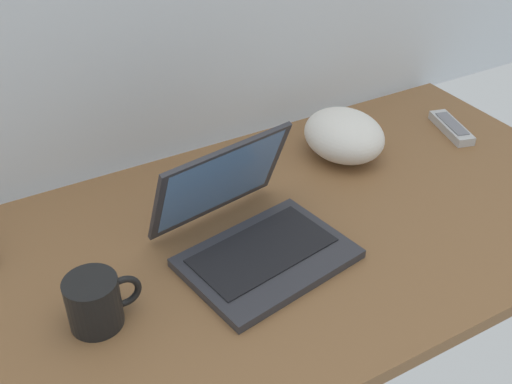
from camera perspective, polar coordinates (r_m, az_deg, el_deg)
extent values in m
cube|color=brown|center=(1.25, 0.47, -4.92)|extent=(1.60, 0.76, 0.03)
cube|color=#2D2D33|center=(1.18, 1.07, -6.17)|extent=(0.34, 0.27, 0.02)
cube|color=black|center=(1.18, 0.61, -5.41)|extent=(0.29, 0.18, 0.00)
cube|color=#2D2D33|center=(1.21, -3.36, 1.06)|extent=(0.31, 0.13, 0.19)
cube|color=#4C72A5|center=(1.20, -3.21, 1.03)|extent=(0.28, 0.11, 0.16)
cylinder|color=black|center=(1.07, -14.84, -9.89)|extent=(0.09, 0.09, 0.10)
torus|color=black|center=(1.08, -12.22, -9.03)|extent=(0.07, 0.01, 0.07)
cylinder|color=brown|center=(1.05, -15.18, -8.27)|extent=(0.08, 0.08, 0.00)
cube|color=#B7B7B7|center=(1.67, 17.68, 5.70)|extent=(0.09, 0.17, 0.02)
cube|color=slate|center=(1.66, 17.75, 6.07)|extent=(0.06, 0.12, 0.00)
ellipsoid|color=silver|center=(1.48, 8.17, 5.24)|extent=(0.19, 0.22, 0.11)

